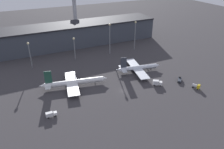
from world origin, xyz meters
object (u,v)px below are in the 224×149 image
at_px(airplane_1, 138,68).
at_px(service_vehicle_2, 196,86).
at_px(airplane_0, 74,82).
at_px(service_vehicle_3, 51,114).
at_px(service_vehicle_1, 180,80).
at_px(service_vehicle_0, 157,83).
at_px(control_tower, 74,8).

height_order(airplane_1, service_vehicle_2, airplane_1).
bearing_deg(airplane_0, service_vehicle_3, -117.34).
relative_size(airplane_1, service_vehicle_1, 5.43).
xyz_separation_m(airplane_1, service_vehicle_3, (-71.06, -26.79, -1.23)).
bearing_deg(service_vehicle_0, control_tower, 126.75).
bearing_deg(service_vehicle_3, control_tower, 68.37).
bearing_deg(service_vehicle_0, airplane_1, 125.28).
distance_m(service_vehicle_0, control_tower, 157.54).
height_order(service_vehicle_0, control_tower, control_tower).
bearing_deg(airplane_1, service_vehicle_1, -43.13).
bearing_deg(airplane_1, control_tower, 104.63).
distance_m(airplane_0, service_vehicle_2, 81.46).
xyz_separation_m(airplane_0, service_vehicle_2, (72.46, -37.21, -1.25)).
distance_m(airplane_1, service_vehicle_3, 75.96).
relative_size(service_vehicle_0, service_vehicle_3, 1.11).
height_order(airplane_0, service_vehicle_0, airplane_0).
xyz_separation_m(airplane_0, service_vehicle_1, (69.15, -24.88, -1.74)).
bearing_deg(service_vehicle_1, airplane_0, 114.17).
bearing_deg(airplane_1, service_vehicle_2, -49.12).
distance_m(airplane_0, service_vehicle_0, 56.23).
bearing_deg(service_vehicle_3, airplane_0, 51.61).
bearing_deg(service_vehicle_2, airplane_0, -139.57).
relative_size(service_vehicle_2, service_vehicle_3, 0.89).
height_order(service_vehicle_0, service_vehicle_1, service_vehicle_0).
height_order(service_vehicle_1, service_vehicle_2, service_vehicle_2).
bearing_deg(airplane_0, service_vehicle_1, -8.91).
distance_m(airplane_1, service_vehicle_1, 31.71).
xyz_separation_m(service_vehicle_3, control_tower, (62.40, 158.74, 23.70)).
bearing_deg(service_vehicle_2, service_vehicle_3, -119.22).
bearing_deg(control_tower, service_vehicle_0, -86.50).
distance_m(airplane_1, control_tower, 134.12).
bearing_deg(airplane_1, service_vehicle_3, -148.47).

